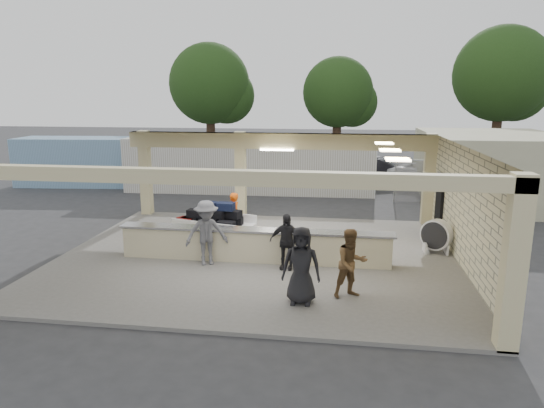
% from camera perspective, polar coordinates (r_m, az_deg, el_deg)
% --- Properties ---
extents(ground, '(120.00, 120.00, 0.00)m').
position_cam_1_polar(ground, '(15.11, -1.76, -6.40)').
color(ground, '#2D2D30').
rests_on(ground, ground).
extents(pavilion, '(12.01, 10.00, 3.55)m').
position_cam_1_polar(pavilion, '(15.32, -0.58, -0.87)').
color(pavilion, '#605E59').
rests_on(pavilion, ground).
extents(baggage_counter, '(8.20, 0.58, 0.98)m').
position_cam_1_polar(baggage_counter, '(14.46, -2.12, -4.84)').
color(baggage_counter, '#C6BA94').
rests_on(baggage_counter, pavilion).
extents(luggage_cart, '(2.71, 2.07, 1.41)m').
position_cam_1_polar(luggage_cart, '(16.18, -6.98, -2.03)').
color(luggage_cart, white).
rests_on(luggage_cart, pavilion).
extents(drum_fan, '(0.97, 0.83, 1.07)m').
position_cam_1_polar(drum_fan, '(15.99, 18.77, -3.48)').
color(drum_fan, white).
rests_on(drum_fan, pavilion).
extents(baggage_handler, '(0.56, 0.68, 1.64)m').
position_cam_1_polar(baggage_handler, '(16.49, -4.59, -1.47)').
color(baggage_handler, '#DF4F0B').
rests_on(baggage_handler, pavilion).
extents(passenger_a, '(0.91, 0.70, 1.71)m').
position_cam_1_polar(passenger_a, '(11.96, 9.31, -6.91)').
color(passenger_a, brown).
rests_on(passenger_a, pavilion).
extents(passenger_b, '(0.96, 0.39, 1.61)m').
position_cam_1_polar(passenger_b, '(13.70, 1.67, -4.43)').
color(passenger_b, black).
rests_on(passenger_b, pavilion).
extents(passenger_c, '(1.30, 0.90, 1.90)m').
position_cam_1_polar(passenger_c, '(14.15, -7.71, -3.38)').
color(passenger_c, '#515157').
rests_on(passenger_c, pavilion).
extents(passenger_d, '(0.91, 0.38, 1.86)m').
position_cam_1_polar(passenger_d, '(11.47, 3.46, -7.22)').
color(passenger_d, black).
rests_on(passenger_d, pavilion).
extents(car_white_a, '(5.65, 4.17, 1.46)m').
position_cam_1_polar(car_white_a, '(27.89, 18.96, 3.29)').
color(car_white_a, white).
rests_on(car_white_a, ground).
extents(car_white_b, '(4.76, 3.55, 1.42)m').
position_cam_1_polar(car_white_b, '(30.54, 28.03, 3.21)').
color(car_white_b, white).
rests_on(car_white_b, ground).
extents(car_dark, '(4.66, 2.56, 1.47)m').
position_cam_1_polar(car_dark, '(28.57, 12.59, 3.89)').
color(car_dark, black).
rests_on(car_dark, ground).
extents(container_white, '(12.91, 2.97, 2.78)m').
position_cam_1_polar(container_white, '(25.46, -2.67, 4.63)').
color(container_white, silver).
rests_on(container_white, ground).
extents(container_blue, '(10.37, 3.40, 2.65)m').
position_cam_1_polar(container_blue, '(28.62, -18.40, 4.75)').
color(container_blue, '#799EC2').
rests_on(container_blue, ground).
extents(fence, '(12.06, 0.06, 2.03)m').
position_cam_1_polar(fence, '(24.87, 28.14, 2.17)').
color(fence, gray).
rests_on(fence, ground).
extents(tree_left, '(6.60, 6.30, 9.00)m').
position_cam_1_polar(tree_left, '(39.56, -6.83, 13.50)').
color(tree_left, '#382619').
rests_on(tree_left, ground).
extents(tree_mid, '(6.00, 5.60, 8.00)m').
position_cam_1_polar(tree_mid, '(40.22, 8.21, 12.55)').
color(tree_mid, '#382619').
rests_on(tree_mid, ground).
extents(tree_right, '(7.20, 7.00, 10.00)m').
position_cam_1_polar(tree_right, '(40.98, 25.76, 13.21)').
color(tree_right, '#382619').
rests_on(tree_right, ground).
extents(adjacent_building, '(6.00, 8.00, 3.20)m').
position_cam_1_polar(adjacent_building, '(25.27, 24.32, 3.95)').
color(adjacent_building, '#BFBD98').
rests_on(adjacent_building, ground).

